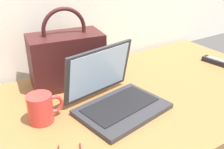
% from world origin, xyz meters
% --- Properties ---
extents(desk, '(1.60, 0.76, 0.03)m').
position_xyz_m(desk, '(0.00, 0.00, 0.01)').
color(desk, olive).
rests_on(desk, ground).
extents(laptop, '(0.35, 0.31, 0.22)m').
position_xyz_m(laptop, '(-0.01, -0.03, 0.08)').
color(laptop, '#2D2D33').
rests_on(laptop, desk).
extents(coffee_mug, '(0.12, 0.08, 0.10)m').
position_xyz_m(coffee_mug, '(-0.26, 0.03, 0.08)').
color(coffee_mug, red).
rests_on(coffee_mug, desk).
extents(remote_control_near, '(0.07, 0.17, 0.02)m').
position_xyz_m(remote_control_near, '(0.65, 0.03, 0.04)').
color(remote_control_near, black).
rests_on(remote_control_near, desk).
extents(handbag, '(0.32, 0.20, 0.33)m').
position_xyz_m(handbag, '(-0.07, 0.24, 0.15)').
color(handbag, '#3F1919').
rests_on(handbag, desk).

